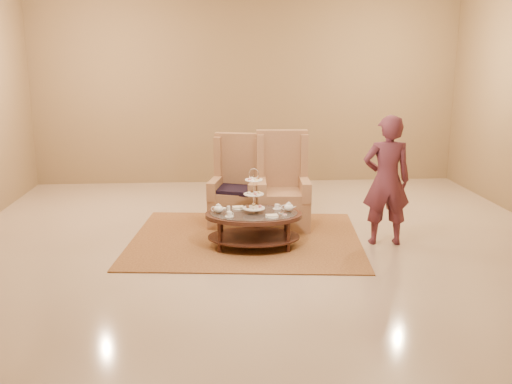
{
  "coord_description": "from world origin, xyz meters",
  "views": [
    {
      "loc": [
        -0.61,
        -6.86,
        2.38
      ],
      "look_at": [
        -0.1,
        0.2,
        0.69
      ],
      "focal_mm": 40.0,
      "sensor_mm": 36.0,
      "label": 1
    }
  ],
  "objects": [
    {
      "name": "armchair_left",
      "position": [
        -0.31,
        1.16,
        0.44
      ],
      "size": [
        0.84,
        0.86,
        1.3
      ],
      "rotation": [
        0.0,
        0.0,
        -0.21
      ],
      "color": "#9C6C49",
      "rests_on": "ground"
    },
    {
      "name": "person",
      "position": [
        1.56,
        0.1,
        0.84
      ],
      "size": [
        0.64,
        0.44,
        1.68
      ],
      "rotation": [
        0.0,
        0.0,
        3.07
      ],
      "color": "#52232F",
      "rests_on": "ground"
    },
    {
      "name": "tea_table",
      "position": [
        -0.14,
        0.05,
        0.37
      ],
      "size": [
        1.28,
        0.92,
        1.03
      ],
      "rotation": [
        0.0,
        0.0,
        -0.06
      ],
      "color": "black",
      "rests_on": "ground"
    },
    {
      "name": "wall_back",
      "position": [
        0.0,
        4.0,
        1.75
      ],
      "size": [
        8.0,
        0.04,
        3.5
      ],
      "primitive_type": "cube",
      "color": "olive",
      "rests_on": "ground"
    },
    {
      "name": "armchair_right",
      "position": [
        0.33,
        0.98,
        0.46
      ],
      "size": [
        0.77,
        0.8,
        1.36
      ],
      "rotation": [
        0.0,
        0.0,
        -0.05
      ],
      "color": "#9C6C49",
      "rests_on": "ground"
    },
    {
      "name": "ground",
      "position": [
        0.0,
        0.0,
        0.0
      ],
      "size": [
        8.0,
        8.0,
        0.0
      ],
      "primitive_type": "plane",
      "color": "tan",
      "rests_on": "ground"
    },
    {
      "name": "ceiling",
      "position": [
        0.0,
        0.0,
        0.0
      ],
      "size": [
        8.0,
        8.0,
        0.02
      ],
      "primitive_type": "cube",
      "color": "white",
      "rests_on": "ground"
    },
    {
      "name": "rug",
      "position": [
        -0.23,
        0.38,
        0.01
      ],
      "size": [
        3.26,
        2.81,
        0.02
      ],
      "rotation": [
        0.0,
        0.0,
        -0.1
      ],
      "color": "olive",
      "rests_on": "ground"
    }
  ]
}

